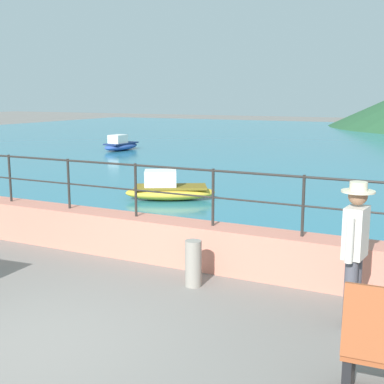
% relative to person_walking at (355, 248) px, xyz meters
% --- Properties ---
extents(ground_plane, '(120.00, 120.00, 0.00)m').
position_rel_person_walking_xyz_m(ground_plane, '(-3.05, -2.00, -0.98)').
color(ground_plane, slate).
extents(promenade_wall, '(20.00, 0.56, 0.70)m').
position_rel_person_walking_xyz_m(promenade_wall, '(-3.05, 1.20, -0.63)').
color(promenade_wall, tan).
rests_on(promenade_wall, ground).
extents(railing, '(18.44, 0.04, 0.90)m').
position_rel_person_walking_xyz_m(railing, '(-3.05, 1.20, 0.33)').
color(railing, '#282623').
rests_on(railing, promenade_wall).
extents(lake_water, '(64.00, 44.32, 0.06)m').
position_rel_person_walking_xyz_m(lake_water, '(-3.05, 23.84, -0.95)').
color(lake_water, teal).
rests_on(lake_water, ground).
extents(person_walking, '(0.38, 0.57, 1.75)m').
position_rel_person_walking_xyz_m(person_walking, '(0.00, 0.00, 0.00)').
color(person_walking, '#4C4C56').
rests_on(person_walking, ground).
extents(bollard, '(0.24, 0.24, 0.68)m').
position_rel_person_walking_xyz_m(bollard, '(-2.27, 0.37, -0.64)').
color(bollard, gray).
rests_on(bollard, ground).
extents(boat_1, '(1.02, 2.34, 0.76)m').
position_rel_person_walking_xyz_m(boat_1, '(-13.40, 14.96, -0.65)').
color(boat_1, '#2D4C9E').
rests_on(boat_1, lake_water).
extents(boat_3, '(2.45, 1.90, 0.76)m').
position_rel_person_walking_xyz_m(boat_3, '(-5.49, 5.46, -0.65)').
color(boat_3, gold).
rests_on(boat_3, lake_water).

